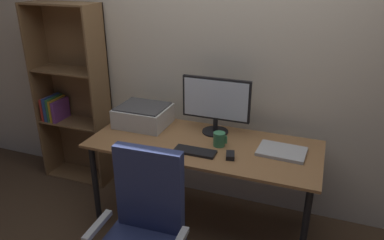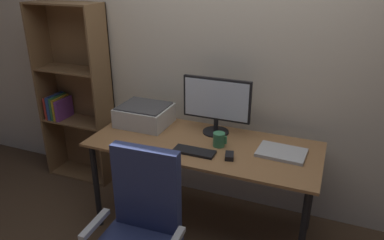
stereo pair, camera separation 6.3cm
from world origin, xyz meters
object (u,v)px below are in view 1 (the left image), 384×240
Objects in this scene: desk at (204,153)px; coffee_mug at (219,139)px; mouse at (230,155)px; keyboard at (195,151)px; monitor at (216,102)px; printer at (143,115)px; laptop at (282,151)px; bookshelf at (72,97)px.

desk is 16.41× the size of coffee_mug.
keyboard is at bearing 169.59° from mouse.
monitor is 1.30× the size of printer.
laptop is at bearing -16.83° from monitor.
desk is at bearing 134.43° from mouse.
printer is (-0.56, 0.15, 0.16)m from desk.
laptop is 1.12m from printer.
bookshelf is (-1.64, 0.49, 0.05)m from mouse.
desk is at bearing -178.00° from coffee_mug.
coffee_mug is (0.09, -0.20, -0.20)m from monitor.
desk is 17.25× the size of mouse.
monitor is (0.02, 0.21, 0.33)m from desk.
mouse reaches higher than desk.
monitor reaches higher than laptop.
desk is 1.01× the size of bookshelf.
desk is 0.29m from mouse.
printer is (-0.55, 0.31, 0.07)m from keyboard.
monitor reaches higher than printer.
monitor is 1.62× the size of laptop.
desk is 5.71× the size of keyboard.
mouse is at bearing -16.53° from bookshelf.
desk is at bearing -172.20° from laptop.
mouse is at bearing 4.28° from keyboard.
bookshelf is (-0.84, 0.20, -0.02)m from printer.
coffee_mug reaches higher than laptop.
mouse is at bearing -145.83° from laptop.
coffee_mug reaches higher than desk.
mouse reaches higher than keyboard.
mouse reaches higher than laptop.
keyboard is at bearing -19.86° from bookshelf.
monitor is 0.60m from laptop.
printer is at bearing 151.19° from keyboard.
keyboard is 0.64m from printer.
keyboard is 0.21m from coffee_mug.
monitor is 0.32× the size of bookshelf.
keyboard is 0.18× the size of bookshelf.
keyboard is 0.72× the size of printer.
bookshelf is at bearing 166.23° from desk.
bookshelf is (-1.40, 0.50, 0.06)m from keyboard.
desk is 5.18× the size of laptop.
keyboard is 0.59m from laptop.
printer is at bearing -174.35° from monitor.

